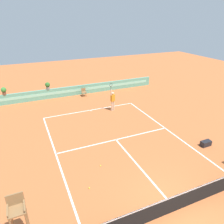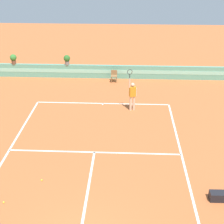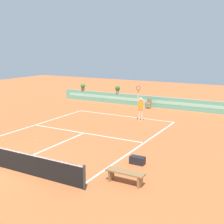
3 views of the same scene
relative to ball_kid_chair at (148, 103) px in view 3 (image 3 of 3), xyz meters
The scene contains 12 objects.
ground_plane 9.69m from the ball_kid_chair, 93.22° to the right, with size 60.00×60.00×0.00m, color #BC6033.
court_lines 8.97m from the ball_kid_chair, 93.47° to the right, with size 8.32×11.94×0.01m.
net 15.67m from the ball_kid_chair, 91.99° to the right, with size 8.92×0.10×1.00m.
back_wall_barrier 0.91m from the ball_kid_chair, 126.62° to the left, with size 18.00×0.21×1.00m.
ball_kid_chair is the anchor object (origin of this frame).
bench_courtside 15.24m from the ball_kid_chair, 70.98° to the right, with size 1.60×0.44×0.51m.
gear_bag 13.12m from the ball_kid_chair, 69.76° to the right, with size 0.70×0.36×0.36m, color black.
tennis_player 4.82m from the ball_kid_chair, 74.59° to the right, with size 0.60×0.32×2.58m.
tennis_ball_near_baseline 11.77m from the ball_kid_chair, 102.43° to the right, with size 0.07×0.07×0.07m, color #CCE033.
tennis_ball_mid_court 13.39m from the ball_kid_chair, 105.88° to the right, with size 0.07×0.07×0.07m, color #CCE033.
potted_plant_far_left 7.58m from the ball_kid_chair, behind, with size 0.48×0.48×0.72m.
potted_plant_left 3.69m from the ball_kid_chair, 168.17° to the left, with size 0.48×0.48×0.72m.
Camera 3 is at (10.48, -8.72, 5.31)m, focal length 48.36 mm.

